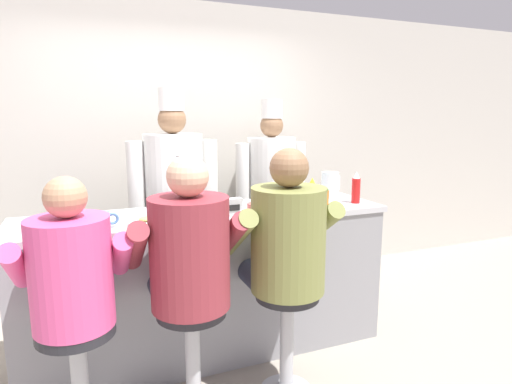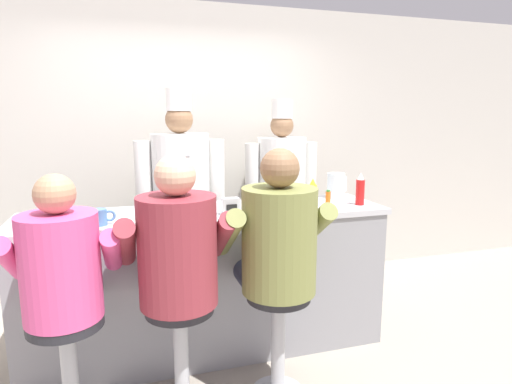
# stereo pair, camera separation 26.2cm
# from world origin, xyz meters

# --- Properties ---
(ground_plane) EXTENTS (20.00, 20.00, 0.00)m
(ground_plane) POSITION_xyz_m (0.00, 0.00, 0.00)
(ground_plane) COLOR #9E9384
(wall_back) EXTENTS (10.00, 0.06, 2.70)m
(wall_back) POSITION_xyz_m (0.00, 1.59, 1.35)
(wall_back) COLOR beige
(wall_back) RESTS_ON ground_plane
(diner_counter) EXTENTS (2.51, 0.64, 1.02)m
(diner_counter) POSITION_xyz_m (0.00, 0.32, 0.51)
(diner_counter) COLOR gray
(diner_counter) RESTS_ON ground_plane
(ketchup_bottle_red) EXTENTS (0.06, 0.06, 0.24)m
(ketchup_bottle_red) POSITION_xyz_m (1.11, 0.19, 1.13)
(ketchup_bottle_red) COLOR red
(ketchup_bottle_red) RESTS_ON diner_counter
(mustard_bottle_yellow) EXTENTS (0.06, 0.06, 0.22)m
(mustard_bottle_yellow) POSITION_xyz_m (0.71, 0.15, 1.13)
(mustard_bottle_yellow) COLOR yellow
(mustard_bottle_yellow) RESTS_ON diner_counter
(hot_sauce_bottle_orange) EXTENTS (0.04, 0.04, 0.13)m
(hot_sauce_bottle_orange) POSITION_xyz_m (0.84, 0.16, 1.09)
(hot_sauce_bottle_orange) COLOR orange
(hot_sauce_bottle_orange) RESTS_ON diner_counter
(water_pitcher_clear) EXTENTS (0.16, 0.14, 0.20)m
(water_pitcher_clear) POSITION_xyz_m (1.07, 0.49, 1.12)
(water_pitcher_clear) COLOR silver
(water_pitcher_clear) RESTS_ON diner_counter
(breakfast_plate) EXTENTS (0.23, 0.23, 0.05)m
(breakfast_plate) POSITION_xyz_m (-0.43, 0.14, 1.04)
(breakfast_plate) COLOR white
(breakfast_plate) RESTS_ON diner_counter
(cereal_bowl) EXTENTS (0.13, 0.13, 0.06)m
(cereal_bowl) POSITION_xyz_m (0.31, 0.21, 1.05)
(cereal_bowl) COLOR #B24C47
(cereal_bowl) RESTS_ON diner_counter
(coffee_mug_blue) EXTENTS (0.14, 0.09, 0.10)m
(coffee_mug_blue) POSITION_xyz_m (-0.69, 0.12, 1.07)
(coffee_mug_blue) COLOR #4C7AB2
(coffee_mug_blue) RESTS_ON diner_counter
(cup_stack_steel) EXTENTS (0.10, 0.10, 0.40)m
(cup_stack_steel) POSITION_xyz_m (-0.16, 0.30, 1.22)
(cup_stack_steel) COLOR #B7BABF
(cup_stack_steel) RESTS_ON diner_counter
(napkin_dispenser_chrome) EXTENTS (0.12, 0.07, 0.11)m
(napkin_dispenser_chrome) POSITION_xyz_m (0.13, 0.17, 1.08)
(napkin_dispenser_chrome) COLOR silver
(napkin_dispenser_chrome) RESTS_ON diner_counter
(diner_seated_pink) EXTENTS (0.58, 0.57, 1.40)m
(diner_seated_pink) POSITION_xyz_m (-0.86, -0.29, 0.87)
(diner_seated_pink) COLOR #B2B5BA
(diner_seated_pink) RESTS_ON ground_plane
(diner_seated_maroon) EXTENTS (0.64, 0.63, 1.48)m
(diner_seated_maroon) POSITION_xyz_m (-0.28, -0.29, 0.91)
(diner_seated_maroon) COLOR #B2B5BA
(diner_seated_maroon) RESTS_ON ground_plane
(diner_seated_olive) EXTENTS (0.65, 0.64, 1.50)m
(diner_seated_olive) POSITION_xyz_m (0.29, -0.29, 0.92)
(diner_seated_olive) COLOR #B2B5BA
(diner_seated_olive) RESTS_ON ground_plane
(cook_in_whites_near) EXTENTS (0.74, 0.47, 1.89)m
(cook_in_whites_near) POSITION_xyz_m (-0.09, 1.00, 1.04)
(cook_in_whites_near) COLOR #232328
(cook_in_whites_near) RESTS_ON ground_plane
(cook_in_whites_far) EXTENTS (0.71, 0.45, 1.82)m
(cook_in_whites_far) POSITION_xyz_m (0.88, 1.23, 1.00)
(cook_in_whites_far) COLOR #232328
(cook_in_whites_far) RESTS_ON ground_plane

